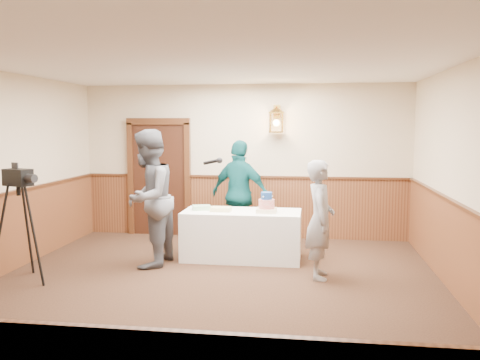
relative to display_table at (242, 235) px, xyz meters
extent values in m
plane|color=black|center=(-0.18, -1.90, -0.38)|extent=(7.00, 7.00, 0.00)
cube|color=beige|center=(-0.18, 1.60, 1.02)|extent=(6.00, 0.02, 2.80)
cube|color=beige|center=(-0.18, -5.40, 1.02)|extent=(6.00, 0.02, 2.80)
cube|color=beige|center=(2.82, -1.90, 1.02)|extent=(0.02, 7.00, 2.80)
cube|color=white|center=(-0.18, -1.90, 2.42)|extent=(6.00, 7.00, 0.02)
cube|color=#572D18|center=(-0.18, 1.58, 0.18)|extent=(5.98, 0.04, 1.10)
cube|color=#572D18|center=(2.80, -1.90, 0.18)|extent=(0.04, 6.98, 1.10)
cube|color=#492613|center=(-0.18, 1.56, 0.75)|extent=(5.98, 0.07, 0.04)
cube|color=#32180E|center=(-1.78, 1.55, 0.68)|extent=(1.00, 0.06, 2.10)
cube|color=white|center=(0.00, 0.00, 0.00)|extent=(1.80, 0.80, 0.75)
cube|color=beige|center=(0.39, -0.06, 0.40)|extent=(0.30, 0.30, 0.06)
cylinder|color=#BD0A05|center=(0.39, -0.06, 0.50)|extent=(0.24, 0.24, 0.14)
cylinder|color=navy|center=(0.39, -0.06, 0.63)|extent=(0.17, 0.17, 0.11)
cube|color=#D7C880|center=(-0.31, -0.06, 0.41)|extent=(0.30, 0.23, 0.06)
cube|color=#88C08A|center=(-0.64, 0.04, 0.41)|extent=(0.33, 0.29, 0.06)
imported|color=#575960|center=(-1.30, -0.57, 0.63)|extent=(0.84, 1.04, 2.00)
cylinder|color=black|center=(-0.32, -0.78, 1.18)|extent=(0.23, 0.10, 0.09)
sphere|color=black|center=(-0.20, -0.82, 1.21)|extent=(0.08, 0.08, 0.08)
imported|color=gray|center=(1.17, -0.82, 0.43)|extent=(0.39, 0.59, 1.60)
imported|color=#0D494C|center=(-0.13, 0.74, 0.53)|extent=(1.15, 0.81, 1.82)
cube|color=black|center=(-2.72, -1.55, 1.01)|extent=(0.41, 0.31, 0.22)
cylinder|color=black|center=(-2.49, -1.63, 1.01)|extent=(0.17, 0.15, 0.11)
camera|label=1|loc=(1.05, -7.62, 1.69)|focal=38.00mm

